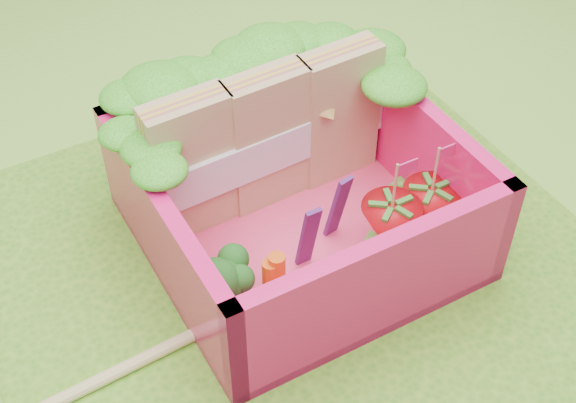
# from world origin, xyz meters

# --- Properties ---
(ground) EXTENTS (14.00, 14.00, 0.00)m
(ground) POSITION_xyz_m (0.00, 0.00, 0.00)
(ground) COLOR #8ED73C
(ground) RESTS_ON ground
(placemat) EXTENTS (2.60, 2.60, 0.03)m
(placemat) POSITION_xyz_m (0.00, 0.00, 0.01)
(placemat) COLOR #4F9922
(placemat) RESTS_ON ground
(bento_floor) EXTENTS (1.30, 1.30, 0.05)m
(bento_floor) POSITION_xyz_m (0.10, 0.18, 0.06)
(bento_floor) COLOR #FD4074
(bento_floor) RESTS_ON placemat
(bento_box) EXTENTS (1.30, 1.30, 0.55)m
(bento_box) POSITION_xyz_m (0.10, 0.18, 0.31)
(bento_box) COLOR #F81467
(bento_box) RESTS_ON placemat
(lettuce_ruffle) EXTENTS (1.43, 0.77, 0.11)m
(lettuce_ruffle) POSITION_xyz_m (0.10, 0.64, 0.64)
(lettuce_ruffle) COLOR #258017
(lettuce_ruffle) RESTS_ON bento_box
(sandwich_stack) EXTENTS (1.23, 0.22, 0.68)m
(sandwich_stack) POSITION_xyz_m (0.10, 0.45, 0.41)
(sandwich_stack) COLOR tan
(sandwich_stack) RESTS_ON bento_floor
(broccoli) EXTENTS (0.33, 0.33, 0.25)m
(broccoli) POSITION_xyz_m (-0.37, -0.08, 0.26)
(broccoli) COLOR #77AD53
(broccoli) RESTS_ON bento_floor
(carrot_sticks) EXTENTS (0.10, 0.08, 0.27)m
(carrot_sticks) POSITION_xyz_m (-0.19, -0.13, 0.21)
(carrot_sticks) COLOR orange
(carrot_sticks) RESTS_ON bento_floor
(purple_wedges) EXTENTS (0.27, 0.12, 0.38)m
(purple_wedges) POSITION_xyz_m (0.12, 0.01, 0.27)
(purple_wedges) COLOR #4E1A5C
(purple_wedges) RESTS_ON bento_floor
(strawberry_left) EXTENTS (0.26, 0.26, 0.50)m
(strawberry_left) POSITION_xyz_m (0.38, -0.12, 0.22)
(strawberry_left) COLOR red
(strawberry_left) RESTS_ON bento_floor
(strawberry_right) EXTENTS (0.25, 0.25, 0.49)m
(strawberry_right) POSITION_xyz_m (0.59, -0.11, 0.21)
(strawberry_right) COLOR red
(strawberry_right) RESTS_ON bento_floor
(snap_peas) EXTENTS (0.66, 0.50, 0.05)m
(snap_peas) POSITION_xyz_m (0.48, -0.05, 0.11)
(snap_peas) COLOR green
(snap_peas) RESTS_ON bento_floor
(chopsticks) EXTENTS (2.02, 0.16, 0.04)m
(chopsticks) POSITION_xyz_m (-0.90, -0.12, 0.05)
(chopsticks) COLOR #D0BC72
(chopsticks) RESTS_ON placemat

